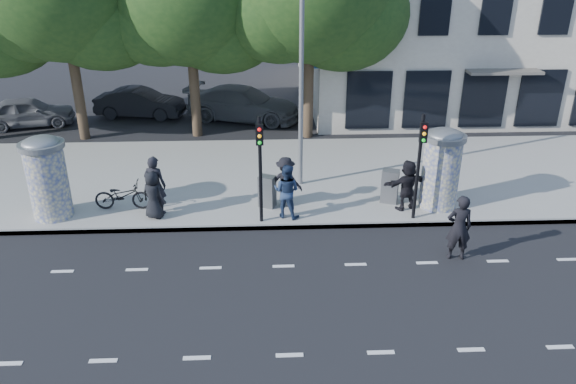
{
  "coord_description": "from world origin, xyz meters",
  "views": [
    {
      "loc": [
        -0.46,
        -11.77,
        8.3
      ],
      "look_at": [
        0.22,
        3.5,
        1.29
      ],
      "focal_mm": 35.0,
      "sensor_mm": 36.0,
      "label": 1
    }
  ],
  "objects_px": {
    "street_lamp": "(302,54)",
    "ped_b": "(155,185)",
    "ad_column_right": "(441,166)",
    "car_left": "(28,112)",
    "ped_c": "(286,191)",
    "traffic_pole_near": "(260,160)",
    "car_mid": "(140,103)",
    "man_road": "(459,228)",
    "bicycle": "(123,195)",
    "cabinet_left": "(267,191)",
    "traffic_pole_far": "(420,157)",
    "car_right": "(244,104)",
    "ped_d": "(285,182)",
    "ad_column_left": "(47,176)",
    "ped_a": "(153,195)",
    "cabinet_right": "(390,186)",
    "ped_f": "(407,185)"
  },
  "relations": [
    {
      "from": "street_lamp",
      "to": "cabinet_left",
      "type": "relative_size",
      "value": 7.48
    },
    {
      "from": "ad_column_left",
      "to": "man_road",
      "type": "xyz_separation_m",
      "value": [
        12.05,
        -2.86,
        -0.57
      ]
    },
    {
      "from": "ad_column_right",
      "to": "ped_b",
      "type": "xyz_separation_m",
      "value": [
        -9.13,
        -0.14,
        -0.42
      ]
    },
    {
      "from": "traffic_pole_near",
      "to": "car_mid",
      "type": "height_order",
      "value": "traffic_pole_near"
    },
    {
      "from": "ad_column_right",
      "to": "car_left",
      "type": "xyz_separation_m",
      "value": [
        -16.81,
        9.68,
        -0.83
      ]
    },
    {
      "from": "ad_column_left",
      "to": "traffic_pole_near",
      "type": "relative_size",
      "value": 0.78
    },
    {
      "from": "traffic_pole_far",
      "to": "ped_b",
      "type": "xyz_separation_m",
      "value": [
        -8.13,
        0.77,
        -1.11
      ]
    },
    {
      "from": "traffic_pole_far",
      "to": "man_road",
      "type": "relative_size",
      "value": 1.76
    },
    {
      "from": "bicycle",
      "to": "cabinet_right",
      "type": "relative_size",
      "value": 1.59
    },
    {
      "from": "street_lamp",
      "to": "ped_d",
      "type": "xyz_separation_m",
      "value": [
        -0.6,
        -1.7,
        -3.8
      ]
    },
    {
      "from": "street_lamp",
      "to": "ped_b",
      "type": "bearing_deg",
      "value": -156.31
    },
    {
      "from": "cabinet_left",
      "to": "car_left",
      "type": "bearing_deg",
      "value": 163.55
    },
    {
      "from": "ped_f",
      "to": "car_left",
      "type": "height_order",
      "value": "ped_f"
    },
    {
      "from": "ad_column_left",
      "to": "car_mid",
      "type": "xyz_separation_m",
      "value": [
        0.59,
        11.2,
        -0.83
      ]
    },
    {
      "from": "ped_c",
      "to": "man_road",
      "type": "distance_m",
      "value": 5.28
    },
    {
      "from": "bicycle",
      "to": "traffic_pole_far",
      "type": "bearing_deg",
      "value": -95.48
    },
    {
      "from": "man_road",
      "to": "bicycle",
      "type": "distance_m",
      "value": 10.47
    },
    {
      "from": "car_left",
      "to": "car_mid",
      "type": "relative_size",
      "value": 0.95
    },
    {
      "from": "traffic_pole_far",
      "to": "cabinet_left",
      "type": "xyz_separation_m",
      "value": [
        -4.6,
        1.1,
        -1.55
      ]
    },
    {
      "from": "ad_column_left",
      "to": "car_left",
      "type": "xyz_separation_m",
      "value": [
        -4.41,
        9.88,
        -0.83
      ]
    },
    {
      "from": "ped_a",
      "to": "ped_b",
      "type": "relative_size",
      "value": 0.8
    },
    {
      "from": "ped_c",
      "to": "ped_d",
      "type": "distance_m",
      "value": 0.8
    },
    {
      "from": "ad_column_right",
      "to": "street_lamp",
      "type": "height_order",
      "value": "street_lamp"
    },
    {
      "from": "cabinet_left",
      "to": "ped_b",
      "type": "bearing_deg",
      "value": -150.82
    },
    {
      "from": "traffic_pole_near",
      "to": "car_right",
      "type": "xyz_separation_m",
      "value": [
        -0.85,
        11.18,
        -1.42
      ]
    },
    {
      "from": "ped_b",
      "to": "cabinet_left",
      "type": "xyz_separation_m",
      "value": [
        3.53,
        0.33,
        -0.44
      ]
    },
    {
      "from": "traffic_pole_far",
      "to": "cabinet_right",
      "type": "height_order",
      "value": "traffic_pole_far"
    },
    {
      "from": "ped_f",
      "to": "bicycle",
      "type": "relative_size",
      "value": 0.93
    },
    {
      "from": "ped_d",
      "to": "car_left",
      "type": "distance_m",
      "value": 15.12
    },
    {
      "from": "ad_column_right",
      "to": "car_mid",
      "type": "height_order",
      "value": "ad_column_right"
    },
    {
      "from": "street_lamp",
      "to": "ped_b",
      "type": "relative_size",
      "value": 4.12
    },
    {
      "from": "bicycle",
      "to": "cabinet_left",
      "type": "height_order",
      "value": "cabinet_left"
    },
    {
      "from": "car_left",
      "to": "car_mid",
      "type": "height_order",
      "value": "car_mid"
    },
    {
      "from": "ad_column_right",
      "to": "car_right",
      "type": "height_order",
      "value": "ad_column_right"
    },
    {
      "from": "ped_c",
      "to": "traffic_pole_far",
      "type": "bearing_deg",
      "value": -161.44
    },
    {
      "from": "ad_column_right",
      "to": "cabinet_right",
      "type": "bearing_deg",
      "value": 167.28
    },
    {
      "from": "ped_d",
      "to": "car_mid",
      "type": "height_order",
      "value": "ped_d"
    },
    {
      "from": "ped_d",
      "to": "man_road",
      "type": "relative_size",
      "value": 0.88
    },
    {
      "from": "ped_a",
      "to": "cabinet_right",
      "type": "bearing_deg",
      "value": -151.61
    },
    {
      "from": "ped_d",
      "to": "car_mid",
      "type": "xyz_separation_m",
      "value": [
        -6.81,
        10.77,
        -0.28
      ]
    },
    {
      "from": "ped_a",
      "to": "cabinet_right",
      "type": "relative_size",
      "value": 1.37
    },
    {
      "from": "street_lamp",
      "to": "ped_c",
      "type": "xyz_separation_m",
      "value": [
        -0.6,
        -2.5,
        -3.77
      ]
    },
    {
      "from": "ad_column_left",
      "to": "car_right",
      "type": "xyz_separation_m",
      "value": [
        5.75,
        10.48,
        -0.73
      ]
    },
    {
      "from": "ad_column_left",
      "to": "car_mid",
      "type": "distance_m",
      "value": 11.25
    },
    {
      "from": "ped_a",
      "to": "car_mid",
      "type": "xyz_separation_m",
      "value": [
        -2.65,
        11.46,
        -0.21
      ]
    },
    {
      "from": "cabinet_left",
      "to": "car_right",
      "type": "relative_size",
      "value": 0.19
    },
    {
      "from": "street_lamp",
      "to": "ped_b",
      "type": "xyz_separation_m",
      "value": [
        -4.73,
        -2.08,
        -3.67
      ]
    },
    {
      "from": "traffic_pole_near",
      "to": "car_mid",
      "type": "distance_m",
      "value": 13.43
    },
    {
      "from": "traffic_pole_far",
      "to": "car_mid",
      "type": "height_order",
      "value": "traffic_pole_far"
    },
    {
      "from": "ped_f",
      "to": "car_right",
      "type": "xyz_separation_m",
      "value": [
        -5.55,
        10.47,
        -0.18
      ]
    }
  ]
}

